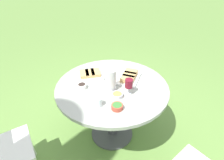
# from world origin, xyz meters

# --- Properties ---
(ground_plane) EXTENTS (40.00, 40.00, 0.00)m
(ground_plane) POSITION_xyz_m (0.00, 0.00, 0.00)
(ground_plane) COLOR #668E42
(dining_table) EXTENTS (1.20, 1.20, 0.77)m
(dining_table) POSITION_xyz_m (0.00, 0.00, 0.64)
(dining_table) COLOR #4C4C51
(dining_table) RESTS_ON ground_plane
(water_pitcher) EXTENTS (0.11, 0.10, 0.23)m
(water_pitcher) POSITION_xyz_m (-0.07, 0.06, 0.88)
(water_pitcher) COLOR silver
(water_pitcher) RESTS_ON dining_table
(wine_glass) EXTENTS (0.08, 0.08, 0.17)m
(wine_glass) POSITION_xyz_m (-0.22, -0.05, 0.88)
(wine_glass) COLOR silver
(wine_glass) RESTS_ON dining_table
(platter_bread_main) EXTENTS (0.35, 0.38, 0.07)m
(platter_bread_main) POSITION_xyz_m (-0.01, -0.22, 0.80)
(platter_bread_main) COLOR white
(platter_bread_main) RESTS_ON dining_table
(platter_charcuterie) EXTENTS (0.33, 0.35, 0.06)m
(platter_charcuterie) POSITION_xyz_m (0.28, 0.12, 0.79)
(platter_charcuterie) COLOR white
(platter_charcuterie) RESTS_ON dining_table
(bowl_fries) EXTENTS (0.11, 0.11, 0.04)m
(bowl_fries) POSITION_xyz_m (-0.20, 0.07, 0.79)
(bowl_fries) COLOR silver
(bowl_fries) RESTS_ON dining_table
(bowl_salad) EXTENTS (0.10, 0.10, 0.04)m
(bowl_salad) POSITION_xyz_m (-0.34, 0.17, 0.79)
(bowl_salad) COLOR #B74733
(bowl_salad) RESTS_ON dining_table
(bowl_olives) EXTENTS (0.09, 0.09, 0.05)m
(bowl_olives) POSITION_xyz_m (0.11, 0.30, 0.79)
(bowl_olives) COLOR white
(bowl_olives) RESTS_ON dining_table
(cup_water_near) EXTENTS (0.06, 0.06, 0.08)m
(cup_water_near) POSITION_xyz_m (-0.21, 0.28, 0.81)
(cup_water_near) COLOR silver
(cup_water_near) RESTS_ON dining_table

